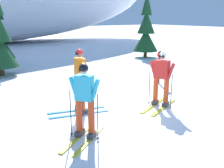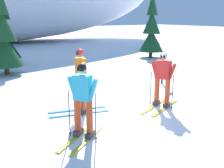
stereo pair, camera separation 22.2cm
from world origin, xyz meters
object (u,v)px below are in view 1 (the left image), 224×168
(trail_marker_post, at_px, (159,65))
(pine_tree_far_right, at_px, (146,31))
(skier_cyan_jacket, at_px, (85,100))
(skier_red_jacket, at_px, (161,78))
(skier_orange_jacket, at_px, (80,79))

(trail_marker_post, bearing_deg, pine_tree_far_right, 51.78)
(skier_cyan_jacket, distance_m, pine_tree_far_right, 12.44)
(pine_tree_far_right, bearing_deg, skier_cyan_jacket, -139.10)
(skier_cyan_jacket, xyz_separation_m, pine_tree_far_right, (9.38, 8.12, 0.88))
(skier_red_jacket, bearing_deg, trail_marker_post, 45.34)
(skier_red_jacket, height_order, pine_tree_far_right, pine_tree_far_right)
(pine_tree_far_right, bearing_deg, skier_orange_jacket, -142.59)
(skier_orange_jacket, bearing_deg, skier_cyan_jacket, -115.37)
(skier_cyan_jacket, bearing_deg, pine_tree_far_right, 40.90)
(skier_orange_jacket, relative_size, skier_cyan_jacket, 1.07)
(skier_red_jacket, bearing_deg, pine_tree_far_right, 49.93)
(skier_red_jacket, relative_size, pine_tree_far_right, 0.41)
(skier_cyan_jacket, distance_m, trail_marker_post, 5.61)
(skier_orange_jacket, bearing_deg, pine_tree_far_right, 37.41)
(skier_red_jacket, distance_m, trail_marker_post, 2.86)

